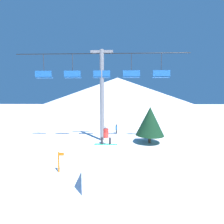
{
  "coord_description": "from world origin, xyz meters",
  "views": [
    {
      "loc": [
        -0.41,
        -8.9,
        4.71
      ],
      "look_at": [
        -0.81,
        4.18,
        3.5
      ],
      "focal_mm": 24.0,
      "sensor_mm": 36.0,
      "label": 1
    }
  ],
  "objects_px": {
    "distant_skier": "(116,128)",
    "pine_tree_near": "(150,121)",
    "snowboarder": "(106,135)",
    "trail_marker": "(59,162)",
    "snow_ramp": "(110,164)"
  },
  "relations": [
    {
      "from": "snowboarder",
      "to": "distant_skier",
      "type": "bearing_deg",
      "value": 86.35
    },
    {
      "from": "pine_tree_near",
      "to": "distant_skier",
      "type": "height_order",
      "value": "pine_tree_near"
    },
    {
      "from": "snowboarder",
      "to": "pine_tree_near",
      "type": "distance_m",
      "value": 7.39
    },
    {
      "from": "snow_ramp",
      "to": "pine_tree_near",
      "type": "xyz_separation_m",
      "value": [
        3.89,
        7.16,
        1.48
      ]
    },
    {
      "from": "distant_skier",
      "to": "pine_tree_near",
      "type": "bearing_deg",
      "value": -50.66
    },
    {
      "from": "pine_tree_near",
      "to": "distant_skier",
      "type": "xyz_separation_m",
      "value": [
        -3.51,
        4.28,
        -1.66
      ]
    },
    {
      "from": "snow_ramp",
      "to": "distant_skier",
      "type": "xyz_separation_m",
      "value": [
        0.38,
        11.44,
        -0.18
      ]
    },
    {
      "from": "snow_ramp",
      "to": "pine_tree_near",
      "type": "height_order",
      "value": "pine_tree_near"
    },
    {
      "from": "snow_ramp",
      "to": "trail_marker",
      "type": "height_order",
      "value": "snow_ramp"
    },
    {
      "from": "snow_ramp",
      "to": "trail_marker",
      "type": "relative_size",
      "value": 2.51
    },
    {
      "from": "snow_ramp",
      "to": "pine_tree_near",
      "type": "distance_m",
      "value": 8.28
    },
    {
      "from": "snowboarder",
      "to": "trail_marker",
      "type": "xyz_separation_m",
      "value": [
        -2.96,
        -0.46,
        -1.6
      ]
    },
    {
      "from": "snowboarder",
      "to": "distant_skier",
      "type": "xyz_separation_m",
      "value": [
        0.66,
        10.38,
        -1.65
      ]
    },
    {
      "from": "distant_skier",
      "to": "snowboarder",
      "type": "bearing_deg",
      "value": -93.65
    },
    {
      "from": "snowboarder",
      "to": "trail_marker",
      "type": "distance_m",
      "value": 3.4
    }
  ]
}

